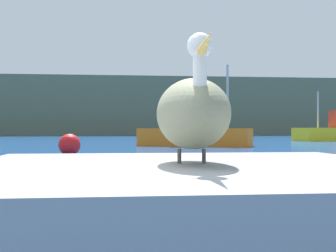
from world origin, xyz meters
The scene contains 5 objects.
hillside_backdrop centered at (0.00, 65.35, 4.15)m, with size 140.00×10.08×8.31m, color #5B664C.
pier_dock centered at (1.35, 0.04, 0.34)m, with size 3.32×3.15×0.67m, color #979797.
pelican centered at (1.35, 0.02, 1.05)m, with size 0.58×1.49×0.88m.
fishing_boat_orange centered at (4.86, 21.20, 0.83)m, with size 6.19×4.19×4.30m.
mooring_buoy centered at (-0.83, 12.89, 0.38)m, with size 0.76×0.76×0.76m, color red.
Camera 1 is at (0.80, -3.30, 0.93)m, focal length 49.40 mm.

